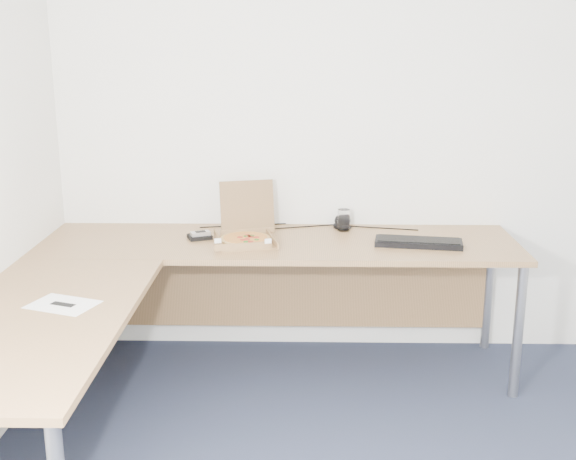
{
  "coord_description": "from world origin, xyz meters",
  "views": [
    {
      "loc": [
        -0.38,
        -2.26,
        1.77
      ],
      "look_at": [
        -0.45,
        1.28,
        0.82
      ],
      "focal_mm": 45.12,
      "sensor_mm": 36.0,
      "label": 1
    }
  ],
  "objects_px": {
    "desk": "(208,271)",
    "keyboard": "(418,243)",
    "drinking_glass": "(344,220)",
    "wallet": "(200,237)",
    "pizza_box": "(245,236)"
  },
  "relations": [
    {
      "from": "desk",
      "to": "keyboard",
      "type": "xyz_separation_m",
      "value": [
        1.05,
        0.35,
        0.04
      ]
    },
    {
      "from": "pizza_box",
      "to": "wallet",
      "type": "bearing_deg",
      "value": 150.01
    },
    {
      "from": "desk",
      "to": "drinking_glass",
      "type": "distance_m",
      "value": 0.93
    },
    {
      "from": "keyboard",
      "to": "pizza_box",
      "type": "bearing_deg",
      "value": -173.51
    },
    {
      "from": "keyboard",
      "to": "drinking_glass",
      "type": "bearing_deg",
      "value": 151.07
    },
    {
      "from": "pizza_box",
      "to": "desk",
      "type": "bearing_deg",
      "value": -125.53
    },
    {
      "from": "drinking_glass",
      "to": "desk",
      "type": "bearing_deg",
      "value": -136.59
    },
    {
      "from": "drinking_glass",
      "to": "keyboard",
      "type": "xyz_separation_m",
      "value": [
        0.37,
        -0.29,
        -0.05
      ]
    },
    {
      "from": "pizza_box",
      "to": "keyboard",
      "type": "bearing_deg",
      "value": -16.51
    },
    {
      "from": "pizza_box",
      "to": "drinking_glass",
      "type": "distance_m",
      "value": 0.58
    },
    {
      "from": "drinking_glass",
      "to": "wallet",
      "type": "xyz_separation_m",
      "value": [
        -0.77,
        -0.18,
        -0.05
      ]
    },
    {
      "from": "desk",
      "to": "keyboard",
      "type": "bearing_deg",
      "value": 18.65
    },
    {
      "from": "wallet",
      "to": "desk",
      "type": "bearing_deg",
      "value": -98.86
    },
    {
      "from": "desk",
      "to": "keyboard",
      "type": "relative_size",
      "value": 5.64
    },
    {
      "from": "desk",
      "to": "drinking_glass",
      "type": "xyz_separation_m",
      "value": [
        0.68,
        0.64,
        0.09
      ]
    }
  ]
}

